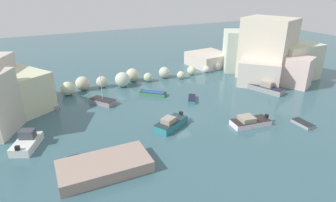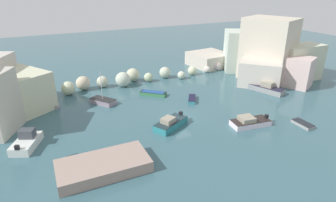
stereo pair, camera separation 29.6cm
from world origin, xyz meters
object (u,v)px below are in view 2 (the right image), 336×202
(moored_boat_0, at_px, (265,88))
(moored_boat_1, at_px, (192,99))
(moored_boat_7, at_px, (27,142))
(moored_boat_5, at_px, (250,122))
(moored_boat_3, at_px, (103,101))
(moored_boat_2, at_px, (303,124))
(moored_boat_6, at_px, (47,106))
(moored_boat_8, at_px, (170,123))
(stone_dock, at_px, (103,166))
(moored_boat_4, at_px, (76,162))
(moored_boat_9, at_px, (153,93))

(moored_boat_0, bearing_deg, moored_boat_1, -117.47)
(moored_boat_1, distance_m, moored_boat_7, 24.58)
(moored_boat_5, xyz_separation_m, moored_boat_7, (-26.89, 7.15, 0.14))
(moored_boat_3, relative_size, moored_boat_7, 1.08)
(moored_boat_2, distance_m, moored_boat_5, 7.18)
(moored_boat_6, distance_m, moored_boat_8, 19.66)
(moored_boat_3, xyz_separation_m, moored_boat_5, (15.81, -15.87, 0.10))
(moored_boat_7, bearing_deg, moored_boat_0, -62.75)
(moored_boat_2, distance_m, moored_boat_3, 29.26)
(stone_dock, xyz_separation_m, moored_boat_2, (26.47, -1.79, -0.39))
(moored_boat_1, bearing_deg, moored_boat_4, -31.96)
(moored_boat_3, bearing_deg, moored_boat_8, -7.55)
(moored_boat_7, distance_m, moored_boat_9, 21.43)
(moored_boat_6, bearing_deg, moored_boat_4, -59.54)
(stone_dock, bearing_deg, moored_boat_8, 28.04)
(moored_boat_1, xyz_separation_m, moored_boat_9, (-4.69, 4.96, 0.05))
(moored_boat_1, height_order, moored_boat_3, moored_boat_3)
(moored_boat_1, height_order, moored_boat_8, moored_boat_8)
(moored_boat_0, distance_m, moored_boat_5, 14.09)
(moored_boat_1, xyz_separation_m, moored_boat_4, (-19.78, -9.61, -0.00))
(moored_boat_6, bearing_deg, moored_boat_7, -80.53)
(moored_boat_6, distance_m, moored_boat_7, 11.06)
(moored_boat_2, bearing_deg, moored_boat_3, 50.39)
(stone_dock, distance_m, moored_boat_6, 19.49)
(moored_boat_1, distance_m, moored_boat_4, 21.99)
(moored_boat_4, distance_m, moored_boat_5, 22.39)
(moored_boat_2, height_order, moored_boat_4, moored_boat_4)
(stone_dock, height_order, moored_boat_4, stone_dock)
(stone_dock, bearing_deg, moored_boat_7, 129.21)
(moored_boat_3, xyz_separation_m, moored_boat_7, (-11.08, -8.72, 0.24))
(moored_boat_1, xyz_separation_m, moored_boat_3, (-13.23, 5.07, 0.15))
(moored_boat_2, height_order, moored_boat_8, moored_boat_8)
(moored_boat_1, distance_m, moored_boat_6, 22.44)
(moored_boat_9, bearing_deg, moored_boat_0, 21.33)
(moored_boat_6, relative_size, moored_boat_8, 0.68)
(moored_boat_9, bearing_deg, stone_dock, -84.67)
(stone_dock, relative_size, moored_boat_2, 3.12)
(moored_boat_5, distance_m, moored_boat_8, 10.59)
(moored_boat_0, bearing_deg, moored_boat_4, -96.33)
(moored_boat_5, bearing_deg, moored_boat_2, 162.04)
(moored_boat_2, xyz_separation_m, moored_boat_7, (-33.36, 10.24, 0.44))
(moored_boat_9, bearing_deg, moored_boat_3, -138.71)
(moored_boat_3, bearing_deg, moored_boat_4, -59.05)
(moored_boat_0, bearing_deg, moored_boat_7, -106.70)
(moored_boat_4, bearing_deg, moored_boat_6, 176.78)
(moored_boat_0, relative_size, moored_boat_8, 1.27)
(moored_boat_2, bearing_deg, moored_boat_8, 66.65)
(moored_boat_1, height_order, moored_boat_4, moored_boat_1)
(moored_boat_5, bearing_deg, moored_boat_1, -69.01)
(moored_boat_3, height_order, moored_boat_7, moored_boat_3)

